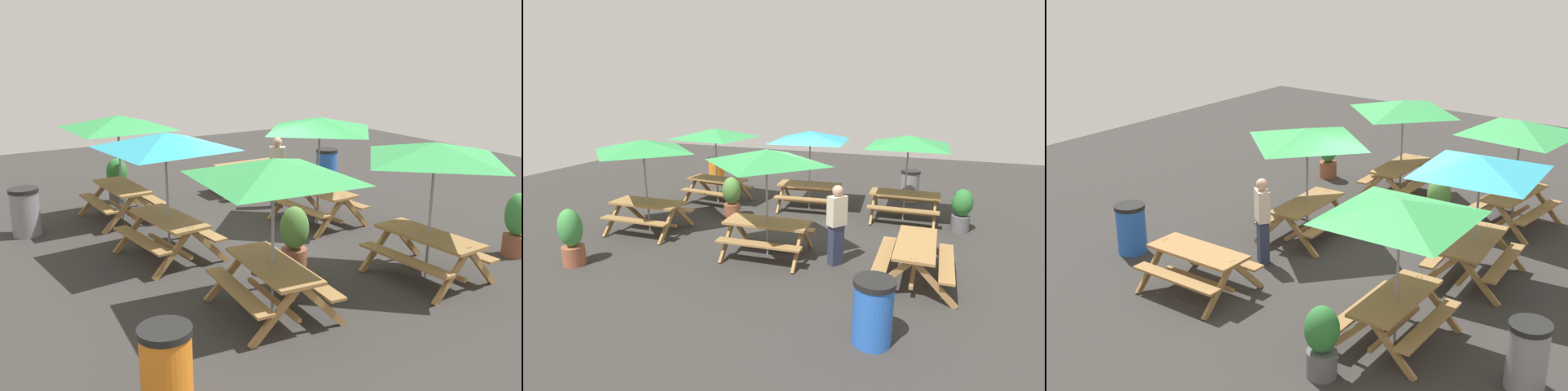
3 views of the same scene
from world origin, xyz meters
TOP-DOWN VIEW (x-y plane):
  - ground_plane at (0.00, 0.00)m, footprint 24.00×24.00m
  - picnic_table_0 at (3.14, 1.48)m, footprint 2.08×2.08m
  - picnic_table_1 at (-3.24, 1.87)m, footprint 1.54×1.81m
  - picnic_table_2 at (-0.21, 1.76)m, footprint 2.12×2.12m
  - picnic_table_3 at (2.84, -1.40)m, footprint 2.82×2.82m
  - picnic_table_4 at (-2.71, -1.71)m, footprint 2.83×2.83m
  - picnic_table_5 at (-0.02, -1.77)m, footprint 2.82×2.82m
  - trash_bin_blue at (-2.82, 4.07)m, footprint 0.59×0.59m
  - trash_bin_gray at (-2.70, -3.74)m, footprint 0.59×0.59m
  - trash_bin_orange at (4.18, -3.62)m, footprint 0.59×0.59m
  - potted_plant_0 at (1.71, -0.22)m, footprint 0.50×0.50m
  - potted_plant_1 at (-4.13, -1.35)m, footprint 0.50×0.50m
  - potted_plant_2 at (3.28, 3.64)m, footprint 0.46×0.46m
  - person_standing at (-1.70, 1.70)m, footprint 0.39×0.42m

SIDE VIEW (x-z plane):
  - ground_plane at x=0.00m, z-range 0.00..0.00m
  - trash_bin_blue at x=-2.82m, z-range 0.00..0.98m
  - trash_bin_gray at x=-2.70m, z-range 0.00..0.98m
  - trash_bin_orange at x=4.18m, z-range 0.00..0.98m
  - picnic_table_1 at x=-3.24m, z-range 0.16..0.97m
  - potted_plant_1 at x=-4.13m, z-range 0.03..1.12m
  - potted_plant_0 at x=1.71m, z-range 0.03..1.18m
  - potted_plant_2 at x=3.28m, z-range 0.01..1.20m
  - person_standing at x=-1.70m, z-range 0.05..1.72m
  - picnic_table_0 at x=3.14m, z-range 0.82..3.16m
  - picnic_table_2 at x=-0.21m, z-range 0.82..3.16m
  - picnic_table_3 at x=2.84m, z-range 0.82..3.16m
  - picnic_table_4 at x=-2.71m, z-range 0.82..3.16m
  - picnic_table_5 at x=-0.02m, z-range 0.82..3.16m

